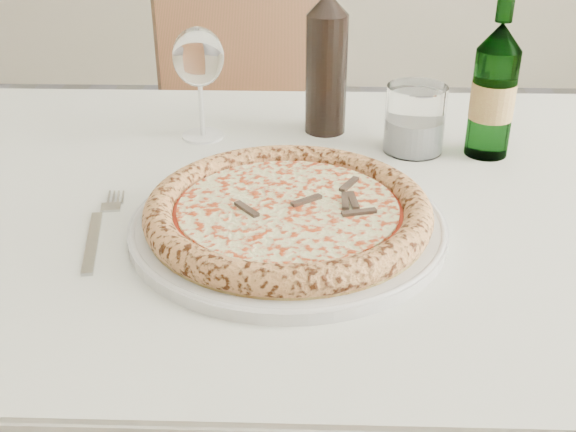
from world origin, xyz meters
name	(u,v)px	position (x,y,z in m)	size (l,w,h in m)	color
dining_table	(290,255)	(-0.02, 0.24, 0.66)	(1.39, 0.82, 0.76)	brown
chair_far	(260,123)	(-0.11, 1.07, 0.53)	(0.57, 0.57, 0.93)	brown
plate	(288,225)	(-0.02, 0.14, 0.76)	(0.37, 0.37, 0.02)	silver
pizza	(288,211)	(-0.02, 0.14, 0.78)	(0.33, 0.33, 0.03)	tan
fork	(99,230)	(-0.24, 0.13, 0.76)	(0.04, 0.19, 0.00)	#AAAAAA
wine_glass	(199,60)	(-0.16, 0.43, 0.87)	(0.07, 0.07, 0.17)	white
tumbler	(414,123)	(0.15, 0.38, 0.80)	(0.09, 0.09, 0.10)	white
beer_bottle	(494,90)	(0.26, 0.37, 0.85)	(0.06, 0.06, 0.24)	#3A773C
wine_bottle	(327,62)	(0.03, 0.46, 0.86)	(0.06, 0.06, 0.25)	black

